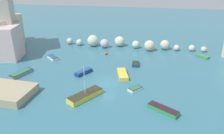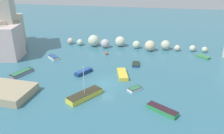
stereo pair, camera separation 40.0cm
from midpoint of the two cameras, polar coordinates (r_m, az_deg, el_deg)
cove_water at (r=38.47m, az=-1.54°, el=-4.16°), size 160.00×160.00×0.00m
rock_breakwater at (r=55.35m, az=3.00°, el=5.91°), size 33.61×4.43×2.75m
stone_dock at (r=38.84m, az=-26.08°, el=-5.48°), size 9.94×6.48×1.22m
channel_buoy at (r=51.12m, az=-1.69°, el=3.45°), size 0.64×0.64×0.64m
moored_boat_0 at (r=38.03m, az=-22.84°, el=-5.99°), size 2.54×3.84×0.64m
moored_boat_1 at (r=53.22m, az=21.37°, el=2.47°), size 2.88×2.82×0.39m
moored_boat_2 at (r=34.54m, az=-6.99°, el=-7.00°), size 4.60×5.69×5.10m
moored_boat_3 at (r=32.02m, az=12.19°, el=-10.30°), size 4.32×3.33×0.67m
moored_boat_4 at (r=44.59m, az=-21.82°, el=-1.46°), size 2.84×4.61×0.58m
moored_boat_5 at (r=36.63m, az=5.47°, el=-5.36°), size 2.41×2.46×0.46m
moored_boat_6 at (r=45.78m, az=5.64°, el=0.72°), size 1.49×2.51×0.42m
moored_boat_7 at (r=50.26m, az=-14.67°, el=2.29°), size 2.99×2.84×0.59m
moored_boat_8 at (r=41.04m, az=2.34°, el=-1.80°), size 2.68×4.68×0.65m
moored_boat_9 at (r=42.16m, az=-7.33°, el=-1.25°), size 2.73×3.60×0.68m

